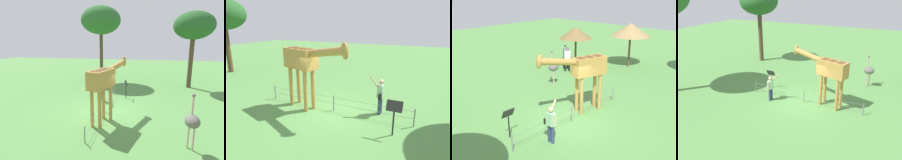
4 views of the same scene
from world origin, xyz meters
TOP-DOWN VIEW (x-y plane):
  - ground_plane at (0.00, 0.00)m, footprint 60.00×60.00m
  - giraffe at (-1.27, -0.28)m, footprint 3.70×1.56m
  - visitor at (1.98, 0.65)m, footprint 0.60×0.58m
  - info_sign at (2.89, -0.93)m, footprint 0.56×0.21m
  - wire_fence at (0.00, 0.06)m, footprint 7.05×0.05m

SIDE VIEW (x-z plane):
  - ground_plane at x=0.00m, z-range 0.00..0.00m
  - wire_fence at x=0.00m, z-range 0.03..0.78m
  - visitor at x=1.98m, z-range 0.03..1.78m
  - info_sign at x=2.89m, z-range 0.29..1.61m
  - giraffe at x=-1.27m, z-range 0.58..3.86m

